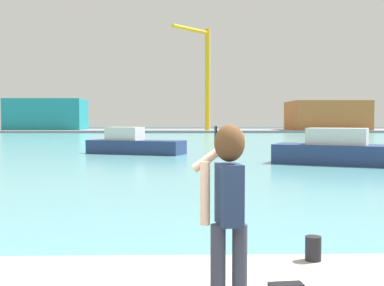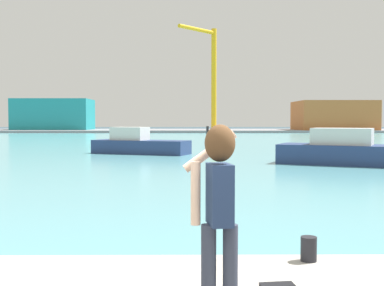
{
  "view_description": "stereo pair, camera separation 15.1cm",
  "coord_description": "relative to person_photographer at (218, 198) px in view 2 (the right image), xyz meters",
  "views": [
    {
      "loc": [
        -0.39,
        -4.21,
        2.33
      ],
      "look_at": [
        -0.15,
        5.94,
        1.84
      ],
      "focal_mm": 44.6,
      "sensor_mm": 36.0,
      "label": 1
    },
    {
      "loc": [
        -0.24,
        -4.21,
        2.33
      ],
      "look_at": [
        -0.15,
        5.94,
        1.84
      ],
      "focal_mm": 44.6,
      "sensor_mm": 36.0,
      "label": 2
    }
  ],
  "objects": [
    {
      "name": "ground_plane",
      "position": [
        -0.04,
        49.88,
        -1.62
      ],
      "size": [
        220.0,
        220.0,
        0.0
      ],
      "primitive_type": "plane",
      "color": "#334751"
    },
    {
      "name": "harbor_water",
      "position": [
        -0.04,
        51.88,
        -1.61
      ],
      "size": [
        140.0,
        100.0,
        0.02
      ],
      "primitive_type": "cube",
      "color": "#599EA8",
      "rests_on": "ground_plane"
    },
    {
      "name": "far_shore_dock",
      "position": [
        -0.04,
        91.88,
        -1.4
      ],
      "size": [
        140.0,
        20.0,
        0.44
      ],
      "primitive_type": "cube",
      "color": "gray",
      "rests_on": "ground_plane"
    },
    {
      "name": "person_photographer",
      "position": [
        0.0,
        0.0,
        0.0
      ],
      "size": [
        0.53,
        0.55,
        1.74
      ],
      "rotation": [
        0.0,
        0.0,
        1.72
      ],
      "color": "#2D3342",
      "rests_on": "quay_promenade"
    },
    {
      "name": "harbor_bollard",
      "position": [
        1.25,
        1.6,
        -0.91
      ],
      "size": [
        0.2,
        0.2,
        0.31
      ],
      "primitive_type": "cylinder",
      "color": "black",
      "rests_on": "quay_promenade"
    },
    {
      "name": "boat_moored",
      "position": [
        -3.68,
        28.52,
        -0.95
      ],
      "size": [
        7.01,
        4.35,
        1.84
      ],
      "rotation": [
        0.0,
        0.0,
        -0.38
      ],
      "color": "navy",
      "rests_on": "harbor_water"
    },
    {
      "name": "boat_moored_2",
      "position": [
        8.6,
        20.14,
        -0.91
      ],
      "size": [
        8.85,
        6.0,
        1.9
      ],
      "rotation": [
        0.0,
        0.0,
        -0.44
      ],
      "color": "navy",
      "rests_on": "harbor_water"
    },
    {
      "name": "warehouse_left",
      "position": [
        -27.24,
        91.8,
        1.87
      ],
      "size": [
        14.85,
        9.07,
        6.1
      ],
      "primitive_type": "cube",
      "color": "teal",
      "rests_on": "far_shore_dock"
    },
    {
      "name": "warehouse_right",
      "position": [
        28.34,
        89.17,
        1.64
      ],
      "size": [
        14.41,
        11.53,
        5.62
      ],
      "primitive_type": "cube",
      "color": "#B26633",
      "rests_on": "far_shore_dock"
    },
    {
      "name": "port_crane",
      "position": [
        4.07,
        86.41,
        10.2
      ],
      "size": [
        7.27,
        7.84,
        19.27
      ],
      "color": "yellow",
      "rests_on": "far_shore_dock"
    }
  ]
}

